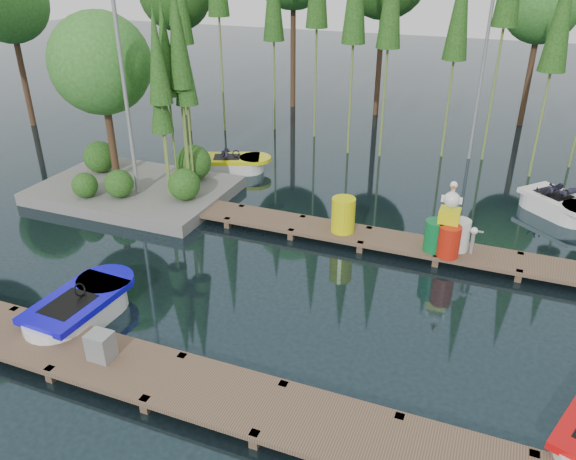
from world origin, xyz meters
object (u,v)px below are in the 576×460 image
at_px(boat_yellow_far, 234,164).
at_px(utility_cabinet, 101,346).
at_px(boat_blue, 80,310).
at_px(yellow_barrel, 343,215).
at_px(drum_cluster, 448,232).
at_px(island, 121,98).

relative_size(boat_yellow_far, utility_cabinet, 4.96).
xyz_separation_m(boat_yellow_far, utility_cabinet, (2.60, -10.82, 0.31)).
bearing_deg(utility_cabinet, boat_blue, 142.98).
relative_size(yellow_barrel, drum_cluster, 0.51).
distance_m(boat_yellow_far, drum_cluster, 9.15).
xyz_separation_m(boat_yellow_far, drum_cluster, (8.22, -3.97, 0.60)).
distance_m(yellow_barrel, drum_cluster, 2.87).
distance_m(utility_cabinet, yellow_barrel, 7.53).
height_order(boat_blue, drum_cluster, drum_cluster).
height_order(island, yellow_barrel, island).
bearing_deg(utility_cabinet, yellow_barrel, 68.52).
height_order(island, drum_cluster, island).
xyz_separation_m(island, boat_yellow_far, (2.31, 3.03, -2.91)).
bearing_deg(island, drum_cluster, -5.12).
bearing_deg(boat_yellow_far, yellow_barrel, -37.27).
relative_size(island, drum_cluster, 3.46).
xyz_separation_m(boat_blue, utility_cabinet, (1.53, -1.16, 0.31)).
xyz_separation_m(utility_cabinet, drum_cluster, (5.62, 6.85, 0.29)).
bearing_deg(drum_cluster, boat_yellow_far, 154.22).
bearing_deg(yellow_barrel, boat_blue, -126.27).
xyz_separation_m(island, utility_cabinet, (4.90, -7.79, -2.60)).
distance_m(island, boat_blue, 7.99).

